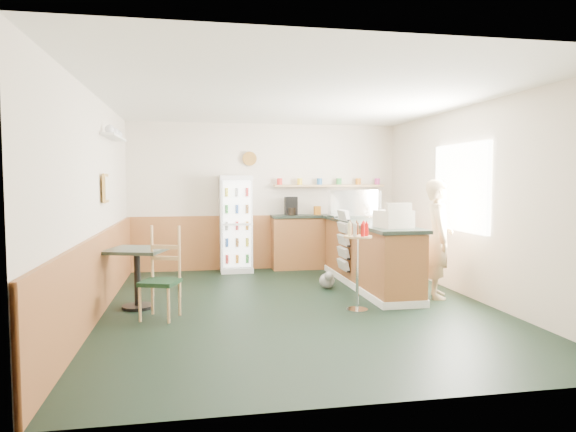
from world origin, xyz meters
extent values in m
plane|color=black|center=(0.00, 0.00, 0.00)|extent=(6.00, 6.00, 0.00)
cube|color=beige|center=(0.00, 3.01, 1.35)|extent=(5.00, 0.02, 2.70)
cube|color=beige|center=(-2.51, 0.00, 1.35)|extent=(0.02, 6.00, 2.70)
cube|color=beige|center=(2.51, 0.00, 1.35)|extent=(0.02, 6.00, 2.70)
cube|color=white|center=(0.00, 0.00, 2.71)|extent=(5.00, 6.00, 0.02)
cube|color=#A26734|center=(0.00, 2.97, 0.50)|extent=(4.98, 0.05, 1.00)
cube|color=#A26734|center=(-2.47, 0.00, 0.50)|extent=(0.05, 5.98, 1.00)
cube|color=white|center=(2.46, 0.30, 1.55)|extent=(0.06, 1.45, 1.25)
cube|color=#DAAB52|center=(-2.45, 0.50, 1.55)|extent=(0.03, 0.32, 0.38)
cube|color=white|center=(-2.40, 1.00, 2.25)|extent=(0.18, 1.20, 0.03)
cylinder|color=olive|center=(-0.30, 2.94, 2.05)|extent=(0.26, 0.04, 0.26)
cube|color=#A26734|center=(1.35, 1.07, 0.47)|extent=(0.60, 2.95, 0.95)
cube|color=white|center=(1.35, 1.07, 0.05)|extent=(0.64, 2.97, 0.10)
cube|color=#26342C|center=(1.35, 1.08, 0.98)|extent=(0.68, 3.01, 0.05)
cube|color=#A26734|center=(1.20, 2.80, 0.47)|extent=(2.20, 0.38, 0.95)
cube|color=#26342C|center=(1.20, 2.80, 0.98)|extent=(2.24, 0.42, 0.05)
cube|color=tan|center=(1.20, 2.88, 1.55)|extent=(2.10, 0.22, 0.04)
cube|color=black|center=(0.45, 2.80, 1.18)|extent=(0.22, 0.18, 0.34)
cylinder|color=#B2664C|center=(0.25, 2.88, 1.63)|extent=(0.10, 0.10, 0.12)
cylinder|color=#B2664C|center=(0.63, 2.88, 1.63)|extent=(0.10, 0.10, 0.12)
cylinder|color=#B2664C|center=(1.01, 2.88, 1.63)|extent=(0.10, 0.10, 0.12)
cylinder|color=#B2664C|center=(1.39, 2.88, 1.63)|extent=(0.10, 0.10, 0.12)
cylinder|color=#B2664C|center=(1.77, 2.88, 1.63)|extent=(0.10, 0.10, 0.12)
cylinder|color=#B2664C|center=(2.15, 2.88, 1.63)|extent=(0.10, 0.10, 0.12)
cube|color=white|center=(-0.58, 2.78, 0.87)|extent=(0.57, 0.41, 1.74)
cube|color=white|center=(-0.58, 2.55, 0.88)|extent=(0.48, 0.02, 1.54)
cube|color=silver|center=(-0.58, 2.48, 0.88)|extent=(0.52, 0.02, 1.59)
cube|color=silver|center=(1.35, 1.81, 1.04)|extent=(0.83, 0.43, 0.06)
cube|color=silver|center=(1.35, 1.81, 1.27)|extent=(0.81, 0.41, 0.41)
cube|color=beige|center=(1.35, 0.07, 1.13)|extent=(0.47, 0.49, 0.24)
imported|color=tan|center=(2.05, 0.14, 0.83)|extent=(0.57, 0.66, 1.66)
cylinder|color=silver|center=(0.71, -0.35, 0.01)|extent=(0.28, 0.28, 0.02)
cylinder|color=silver|center=(0.71, -0.35, 0.48)|extent=(0.04, 0.04, 0.93)
cylinder|color=tan|center=(0.71, -0.35, 0.94)|extent=(0.36, 0.36, 0.02)
cylinder|color=red|center=(0.81, -0.40, 1.04)|extent=(0.05, 0.05, 0.16)
cylinder|color=red|center=(0.80, -0.30, 1.04)|extent=(0.05, 0.05, 0.16)
cylinder|color=red|center=(0.73, -0.25, 1.04)|extent=(0.05, 0.05, 0.16)
cylinder|color=red|center=(0.64, -0.27, 1.04)|extent=(0.05, 0.05, 0.16)
cylinder|color=red|center=(0.60, -0.36, 1.04)|extent=(0.05, 0.05, 0.16)
cylinder|color=red|center=(0.64, -0.44, 1.04)|extent=(0.05, 0.05, 0.16)
cylinder|color=red|center=(0.73, -0.46, 1.04)|extent=(0.05, 0.05, 0.16)
cube|color=black|center=(1.01, 1.23, 0.25)|extent=(0.05, 0.48, 0.03)
cube|color=beige|center=(0.99, 1.23, 0.32)|extent=(0.10, 0.44, 0.16)
cube|color=black|center=(1.01, 1.23, 0.45)|extent=(0.05, 0.48, 0.03)
cube|color=beige|center=(0.99, 1.23, 0.52)|extent=(0.10, 0.44, 0.16)
cube|color=black|center=(1.01, 1.23, 0.64)|extent=(0.05, 0.48, 0.03)
cube|color=beige|center=(0.99, 1.23, 0.71)|extent=(0.10, 0.44, 0.16)
cube|color=black|center=(1.01, 1.23, 0.84)|extent=(0.05, 0.48, 0.03)
cube|color=beige|center=(0.99, 1.23, 0.91)|extent=(0.10, 0.44, 0.16)
cube|color=black|center=(1.01, 1.23, 1.04)|extent=(0.05, 0.48, 0.03)
cube|color=beige|center=(0.99, 1.23, 1.11)|extent=(0.10, 0.44, 0.16)
cylinder|color=black|center=(-2.05, 0.27, 0.02)|extent=(0.40, 0.40, 0.04)
cylinder|color=black|center=(-2.05, 0.27, 0.38)|extent=(0.08, 0.08, 0.71)
cube|color=#26342C|center=(-2.05, 0.27, 0.76)|extent=(0.88, 0.88, 0.04)
cube|color=black|center=(-1.73, -0.29, 0.44)|extent=(0.52, 0.52, 0.05)
cylinder|color=tan|center=(-1.91, -0.47, 0.21)|extent=(0.04, 0.04, 0.43)
cylinder|color=tan|center=(-1.56, -0.47, 0.21)|extent=(0.04, 0.04, 0.43)
cylinder|color=tan|center=(-1.91, -0.12, 0.21)|extent=(0.04, 0.04, 0.43)
cylinder|color=tan|center=(-1.56, -0.12, 0.21)|extent=(0.04, 0.04, 0.43)
cube|color=tan|center=(-1.73, -0.11, 0.77)|extent=(0.36, 0.16, 0.66)
sphere|color=gray|center=(0.67, 1.01, 0.12)|extent=(0.23, 0.23, 0.23)
sphere|color=gray|center=(0.67, 0.90, 0.21)|extent=(0.14, 0.14, 0.14)
camera|label=1|loc=(-1.32, -6.51, 1.65)|focal=32.00mm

